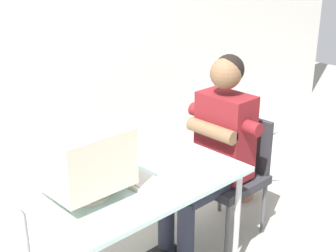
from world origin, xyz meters
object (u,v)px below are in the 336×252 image
object	(u,v)px
office_chair	(231,169)
potted_plant	(238,160)
keyboard	(130,176)
person_seated	(214,148)
crt_monitor	(85,158)
desk	(136,188)

from	to	relation	value
office_chair	potted_plant	bearing A→B (deg)	31.89
keyboard	person_seated	xyz separation A→B (m)	(0.70, -0.01, -0.03)
keyboard	potted_plant	distance (m)	1.40
crt_monitor	keyboard	distance (m)	0.35
crt_monitor	office_chair	bearing A→B (deg)	-0.73
office_chair	desk	bearing A→B (deg)	-179.15
desk	crt_monitor	size ratio (longest dim) A/B	2.85
desk	potted_plant	world-z (taller)	potted_plant
desk	keyboard	world-z (taller)	keyboard
keyboard	potted_plant	bearing A→B (deg)	10.90
desk	office_chair	distance (m)	0.89
crt_monitor	person_seated	bearing A→B (deg)	-0.87
office_chair	potted_plant	distance (m)	0.51
potted_plant	person_seated	bearing A→B (deg)	-157.17
keyboard	office_chair	distance (m)	0.93
potted_plant	desk	bearing A→B (deg)	-168.08
crt_monitor	potted_plant	distance (m)	1.73
office_chair	person_seated	bearing A→B (deg)	180.00
desk	person_seated	distance (m)	0.67
crt_monitor	keyboard	size ratio (longest dim) A/B	1.02
crt_monitor	keyboard	xyz separation A→B (m)	(0.28, -0.01, -0.20)
keyboard	office_chair	world-z (taller)	office_chair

